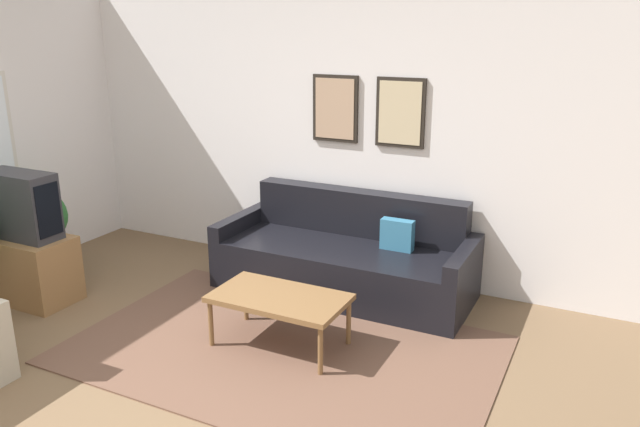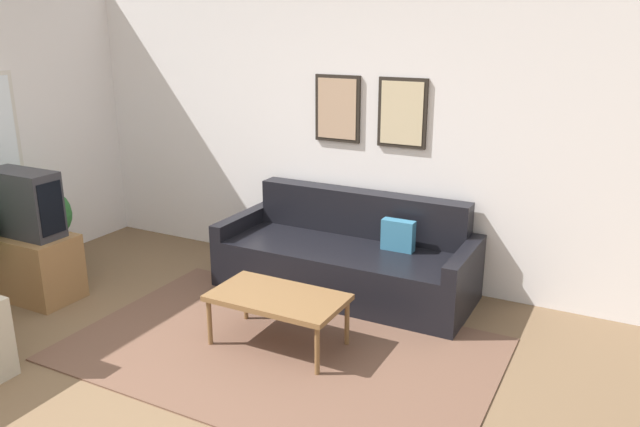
# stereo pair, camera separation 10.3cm
# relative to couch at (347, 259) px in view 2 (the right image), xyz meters

# --- Properties ---
(ground_plane) EXTENTS (16.00, 16.00, 0.00)m
(ground_plane) POSITION_rel_couch_xyz_m (-0.49, -2.40, -0.29)
(ground_plane) COLOR brown
(area_rug) EXTENTS (3.05, 1.93, 0.01)m
(area_rug) POSITION_rel_couch_xyz_m (0.03, -1.20, -0.29)
(area_rug) COLOR brown
(area_rug) RESTS_ON ground_plane
(wall_back) EXTENTS (8.00, 0.09, 2.70)m
(wall_back) POSITION_rel_couch_xyz_m (-0.48, 0.47, 1.06)
(wall_back) COLOR silver
(wall_back) RESTS_ON ground_plane
(couch) EXTENTS (2.23, 0.90, 0.85)m
(couch) POSITION_rel_couch_xyz_m (0.00, 0.00, 0.00)
(couch) COLOR black
(couch) RESTS_ON ground_plane
(coffee_table) EXTENTS (0.98, 0.55, 0.41)m
(coffee_table) POSITION_rel_couch_xyz_m (-0.02, -1.15, 0.08)
(coffee_table) COLOR brown
(coffee_table) RESTS_ON ground_plane
(tv_stand) EXTENTS (0.79, 0.45, 0.57)m
(tv_stand) POSITION_rel_couch_xyz_m (-2.35, -1.38, -0.01)
(tv_stand) COLOR olive
(tv_stand) RESTS_ON ground_plane
(tv) EXTENTS (0.67, 0.28, 0.56)m
(tv) POSITION_rel_couch_xyz_m (-2.35, -1.38, 0.55)
(tv) COLOR #2D2D33
(tv) RESTS_ON tv_stand
(potted_plant_by_window) EXTENTS (0.50, 0.50, 0.83)m
(potted_plant_by_window) POSITION_rel_couch_xyz_m (-2.69, -0.95, 0.25)
(potted_plant_by_window) COLOR beige
(potted_plant_by_window) RESTS_ON ground_plane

